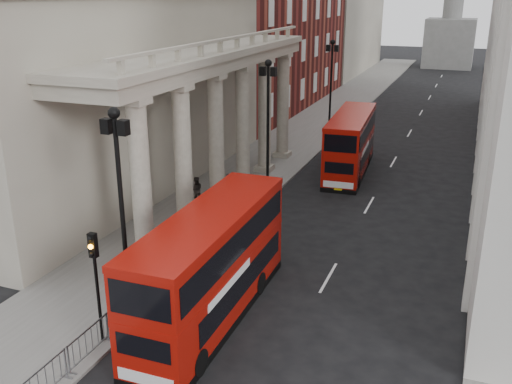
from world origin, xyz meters
name	(u,v)px	position (x,y,z in m)	size (l,w,h in m)	color
ground	(80,379)	(0.00, 0.00, 0.00)	(260.00, 260.00, 0.00)	black
sidewalk_west	(282,150)	(-3.00, 30.00, 0.06)	(6.00, 140.00, 0.12)	slate
sidewalk_east	(499,172)	(13.50, 30.00, 0.06)	(3.00, 140.00, 0.12)	slate
kerb	(317,153)	(-0.05, 30.00, 0.07)	(0.20, 140.00, 0.14)	slate
portico_building	(113,95)	(-10.50, 18.00, 6.00)	(9.00, 28.00, 12.00)	gray
brick_building	(271,4)	(-10.50, 48.00, 11.00)	(9.00, 32.00, 22.00)	maroon
west_building_far	(339,7)	(-10.50, 80.00, 10.00)	(9.00, 30.00, 20.00)	gray
lamp_post_south	(121,201)	(-0.60, 4.00, 4.91)	(1.05, 0.44, 8.32)	black
lamp_post_mid	(268,117)	(-0.60, 20.00, 4.91)	(1.05, 0.44, 8.32)	black
lamp_post_north	(331,81)	(-0.60, 36.00, 4.91)	(1.05, 0.44, 8.32)	black
traffic_light	(95,268)	(-0.50, 1.98, 3.11)	(0.28, 0.33, 4.30)	black
crowd_barriers	(109,325)	(-0.35, 2.23, 0.67)	(0.50, 18.75, 1.10)	gray
bus_near	(211,264)	(2.48, 5.15, 2.30)	(2.60, 10.24, 4.41)	#9C0E07
bus_far	(350,142)	(3.39, 26.17, 2.20)	(3.04, 9.90, 4.21)	#A10F07
pedestrian_a	(228,186)	(-2.31, 17.63, 0.92)	(0.58, 0.38, 1.60)	black
pedestrian_b	(196,190)	(-3.82, 16.25, 0.95)	(0.81, 0.63, 1.66)	#2A2421
pedestrian_c	(243,176)	(-2.20, 19.83, 0.94)	(0.81, 0.52, 1.65)	black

